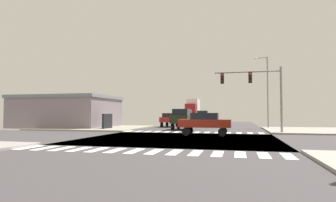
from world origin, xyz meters
name	(u,v)px	position (x,y,z in m)	size (l,w,h in m)	color
ground	(179,139)	(0.00, 0.00, -0.03)	(90.00, 90.00, 0.05)	#3E3B3E
sidewalk_corner_ne	(326,131)	(13.00, 12.00, 0.07)	(12.00, 12.00, 0.14)	gray
sidewalk_corner_nw	(96,128)	(-13.00, 12.00, 0.07)	(12.00, 12.00, 0.14)	gray
crosswalk_near	(144,151)	(-0.25, -7.30, 0.00)	(13.50, 2.00, 0.01)	white
crosswalk_far	(192,132)	(-0.25, 7.30, 0.00)	(13.50, 2.00, 0.01)	white
traffic_signal_mast	(254,85)	(5.64, 7.26, 4.53)	(6.12, 0.55, 6.15)	gray
street_lamp	(266,86)	(7.54, 16.57, 5.24)	(1.78, 0.32, 8.87)	gray
bank_building	(67,112)	(-17.83, 13.10, 2.07)	(13.63, 9.11, 4.13)	gray
sedan_nearside_1	(170,119)	(-5.00, 17.80, 1.12)	(1.80, 4.30, 1.88)	black
sedan_farside_2	(199,118)	(-2.00, 25.88, 1.12)	(1.80, 4.30, 1.88)	black
box_truck_queued_1	(193,110)	(-5.00, 38.51, 2.56)	(2.40, 7.20, 4.85)	black
sedan_leading_4	(205,122)	(1.47, 3.50, 1.12)	(4.30, 1.80, 1.88)	black
suv_trailing_1	(182,117)	(-2.00, 11.56, 1.39)	(1.96, 4.60, 2.34)	black
pickup_middle_1	(203,116)	(-2.00, 31.70, 1.29)	(2.00, 5.10, 2.35)	black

